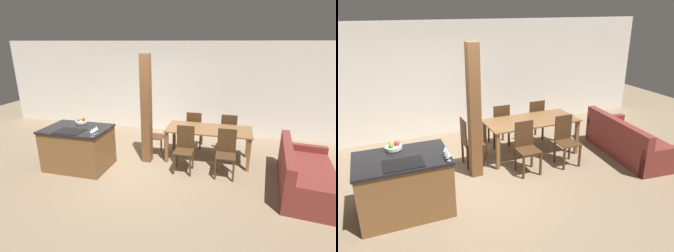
{
  "view_description": "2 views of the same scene",
  "coord_description": "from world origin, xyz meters",
  "views": [
    {
      "loc": [
        1.95,
        -4.96,
        2.68
      ],
      "look_at": [
        0.6,
        0.2,
        0.95
      ],
      "focal_mm": 28.0,
      "sensor_mm": 36.0,
      "label": 1
    },
    {
      "loc": [
        -1.59,
        -4.9,
        3.01
      ],
      "look_at": [
        0.6,
        0.2,
        0.95
      ],
      "focal_mm": 35.0,
      "sensor_mm": 36.0,
      "label": 2
    }
  ],
  "objects": [
    {
      "name": "wine_glass_near",
      "position": [
        -0.69,
        -0.72,
        1.03
      ],
      "size": [
        0.08,
        0.08,
        0.15
      ],
      "color": "silver",
      "rests_on": "kitchen_island"
    },
    {
      "name": "wall_back",
      "position": [
        0.0,
        2.72,
        1.35
      ],
      "size": [
        11.2,
        0.08,
        2.7
      ],
      "color": "silver",
      "rests_on": "ground_plane"
    },
    {
      "name": "ground_plane",
      "position": [
        0.0,
        0.0,
        0.0
      ],
      "size": [
        16.0,
        16.0,
        0.0
      ],
      "primitive_type": "plane",
      "color": "#847056"
    },
    {
      "name": "timber_post",
      "position": [
        0.06,
        0.37,
        1.22
      ],
      "size": [
        0.21,
        0.21,
        2.45
      ],
      "color": "brown",
      "rests_on": "ground_plane"
    },
    {
      "name": "fruit_bowl",
      "position": [
        -1.37,
        0.01,
        0.96
      ],
      "size": [
        0.25,
        0.25,
        0.12
      ],
      "color": "silver",
      "rests_on": "kitchen_island"
    },
    {
      "name": "kitchen_island",
      "position": [
        -1.29,
        -0.32,
        0.46
      ],
      "size": [
        1.37,
        0.96,
        0.92
      ],
      "color": "brown",
      "rests_on": "ground_plane"
    },
    {
      "name": "dining_table",
      "position": [
        1.42,
        0.78,
        0.67
      ],
      "size": [
        1.93,
        0.88,
        0.77
      ],
      "color": "brown",
      "rests_on": "ground_plane"
    },
    {
      "name": "dining_chair_near_right",
      "position": [
        1.85,
        0.12,
        0.51
      ],
      "size": [
        0.4,
        0.4,
        0.98
      ],
      "color": "#472D19",
      "rests_on": "ground_plane"
    },
    {
      "name": "dining_chair_far_right",
      "position": [
        1.85,
        1.44,
        0.51
      ],
      "size": [
        0.4,
        0.4,
        0.98
      ],
      "rotation": [
        0.0,
        0.0,
        3.14
      ],
      "color": "#472D19",
      "rests_on": "ground_plane"
    },
    {
      "name": "dining_chair_far_left",
      "position": [
        0.98,
        1.44,
        0.51
      ],
      "size": [
        0.4,
        0.4,
        0.98
      ],
      "rotation": [
        0.0,
        0.0,
        3.14
      ],
      "color": "#472D19",
      "rests_on": "ground_plane"
    },
    {
      "name": "couch",
      "position": [
        3.32,
        -0.07,
        0.27
      ],
      "size": [
        1.14,
        2.14,
        0.82
      ],
      "rotation": [
        0.0,
        0.0,
        1.47
      ],
      "color": "maroon",
      "rests_on": "ground_plane"
    },
    {
      "name": "wine_glass_far",
      "position": [
        -0.69,
        -0.54,
        1.03
      ],
      "size": [
        0.08,
        0.08,
        0.15
      ],
      "color": "silver",
      "rests_on": "kitchen_island"
    },
    {
      "name": "wine_glass_middle",
      "position": [
        -0.69,
        -0.63,
        1.03
      ],
      "size": [
        0.08,
        0.08,
        0.15
      ],
      "color": "silver",
      "rests_on": "kitchen_island"
    },
    {
      "name": "dining_chair_head_end",
      "position": [
        0.07,
        0.78,
        0.51
      ],
      "size": [
        0.4,
        0.4,
        0.98
      ],
      "rotation": [
        0.0,
        0.0,
        1.57
      ],
      "color": "#472D19",
      "rests_on": "ground_plane"
    },
    {
      "name": "dining_chair_near_left",
      "position": [
        0.98,
        0.12,
        0.51
      ],
      "size": [
        0.4,
        0.4,
        0.98
      ],
      "color": "#472D19",
      "rests_on": "ground_plane"
    }
  ]
}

